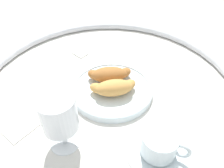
{
  "coord_description": "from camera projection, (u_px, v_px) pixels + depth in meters",
  "views": [
    {
      "loc": [
        0.05,
        -0.46,
        0.43
      ],
      "look_at": [
        0.01,
        -0.01,
        0.03
      ],
      "focal_mm": 35.55,
      "sensor_mm": 36.0,
      "label": 1
    }
  ],
  "objects": [
    {
      "name": "table_chrome_rim",
      "position": [
        109.0,
        86.0,
        0.63
      ],
      "size": [
        0.75,
        0.75,
        0.02
      ],
      "primitive_type": "torus",
      "color": "silver",
      "rests_on": "ground_plane"
    },
    {
      "name": "pastry_plate",
      "position": [
        112.0,
        89.0,
        0.62
      ],
      "size": [
        0.23,
        0.23,
        0.02
      ],
      "color": "silver",
      "rests_on": "ground_plane"
    },
    {
      "name": "juice_glass_left",
      "position": [
        59.0,
        116.0,
        0.44
      ],
      "size": [
        0.08,
        0.08,
        0.14
      ],
      "color": "white",
      "rests_on": "ground_plane"
    },
    {
      "name": "croissant_small",
      "position": [
        110.0,
        74.0,
        0.62
      ],
      "size": [
        0.13,
        0.08,
        0.04
      ],
      "color": "#AD6B33",
      "rests_on": "pastry_plate"
    },
    {
      "name": "folded_napkin",
      "position": [
        20.0,
        118.0,
        0.55
      ],
      "size": [
        0.15,
        0.15,
        0.01
      ],
      "primitive_type": "cube",
      "rotation": [
        0.0,
        0.0,
        -0.58
      ],
      "color": "silver",
      "rests_on": "ground_plane"
    },
    {
      "name": "ground_plane",
      "position": [
        109.0,
        89.0,
        0.63
      ],
      "size": [
        2.2,
        2.2,
        0.0
      ],
      "primitive_type": "plane",
      "color": "silver"
    },
    {
      "name": "croissant_large",
      "position": [
        114.0,
        87.0,
        0.58
      ],
      "size": [
        0.13,
        0.08,
        0.04
      ],
      "color": "#D6994C",
      "rests_on": "pastry_plate"
    },
    {
      "name": "coffee_cup_near",
      "position": [
        159.0,
        146.0,
        0.46
      ],
      "size": [
        0.14,
        0.14,
        0.06
      ],
      "color": "silver",
      "rests_on": "ground_plane"
    },
    {
      "name": "sugar_packet",
      "position": [
        80.0,
        53.0,
        0.76
      ],
      "size": [
        0.06,
        0.06,
        0.01
      ],
      "primitive_type": "cube",
      "rotation": [
        0.0,
        0.0,
        -0.65
      ],
      "color": "white",
      "rests_on": "ground_plane"
    }
  ]
}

